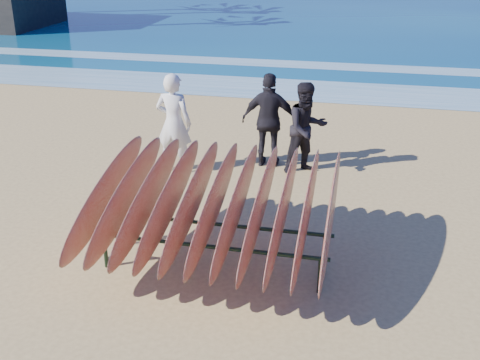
{
  "coord_description": "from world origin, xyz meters",
  "views": [
    {
      "loc": [
        1.78,
        -7.15,
        4.38
      ],
      "look_at": [
        0.0,
        0.8,
        0.95
      ],
      "focal_mm": 45.0,
      "sensor_mm": 36.0,
      "label": 1
    }
  ],
  "objects_px": {
    "person_white": "(174,123)",
    "person_dark_b": "(270,120)",
    "person_dark_a": "(306,128)",
    "surfboard_rack": "(214,205)"
  },
  "relations": [
    {
      "from": "person_white",
      "to": "person_dark_b",
      "type": "relative_size",
      "value": 1.04
    },
    {
      "from": "person_white",
      "to": "person_dark_a",
      "type": "bearing_deg",
      "value": -164.31
    },
    {
      "from": "person_white",
      "to": "person_dark_b",
      "type": "height_order",
      "value": "person_white"
    },
    {
      "from": "surfboard_rack",
      "to": "person_dark_b",
      "type": "relative_size",
      "value": 1.73
    },
    {
      "from": "surfboard_rack",
      "to": "person_white",
      "type": "distance_m",
      "value": 3.73
    },
    {
      "from": "person_dark_a",
      "to": "person_dark_b",
      "type": "height_order",
      "value": "person_dark_b"
    },
    {
      "from": "person_dark_a",
      "to": "person_dark_b",
      "type": "distance_m",
      "value": 0.77
    },
    {
      "from": "person_white",
      "to": "person_dark_b",
      "type": "xyz_separation_m",
      "value": [
        1.72,
        0.68,
        -0.04
      ]
    },
    {
      "from": "surfboard_rack",
      "to": "person_white",
      "type": "bearing_deg",
      "value": 116.56
    },
    {
      "from": "person_white",
      "to": "person_dark_a",
      "type": "height_order",
      "value": "person_white"
    }
  ]
}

